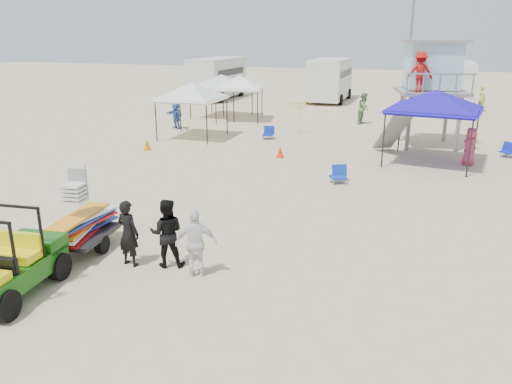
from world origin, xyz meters
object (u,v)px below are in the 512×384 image
(utility_cart, at_px, (6,259))
(lifeguard_tower, at_px, (431,70))
(surf_trailer, at_px, (81,221))
(man_left, at_px, (128,233))
(canopy_blue, at_px, (436,93))

(utility_cart, xyz_separation_m, lifeguard_tower, (7.74, 17.94, 2.71))
(utility_cart, distance_m, surf_trailer, 2.33)
(surf_trailer, relative_size, man_left, 1.42)
(lifeguard_tower, bearing_deg, surf_trailer, -116.38)
(utility_cart, bearing_deg, surf_trailer, 89.86)
(man_left, bearing_deg, surf_trailer, -1.08)
(utility_cart, relative_size, man_left, 1.56)
(utility_cart, distance_m, man_left, 2.54)
(utility_cart, distance_m, canopy_blue, 16.54)
(canopy_blue, bearing_deg, lifeguard_tower, 94.08)
(utility_cart, bearing_deg, lifeguard_tower, 66.65)
(lifeguard_tower, relative_size, canopy_blue, 1.26)
(utility_cart, height_order, man_left, utility_cart)
(canopy_blue, bearing_deg, utility_cart, -119.16)
(utility_cart, relative_size, surf_trailer, 1.10)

